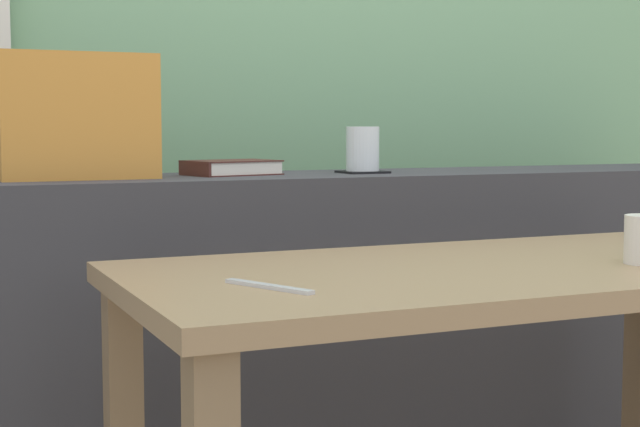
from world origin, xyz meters
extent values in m
cube|color=#38383D|center=(0.00, 0.55, 0.41)|extent=(2.80, 0.37, 0.82)
cube|color=#997A56|center=(0.07, -0.09, 0.67)|extent=(1.27, 0.62, 0.03)
cube|color=black|center=(0.14, 0.54, 0.82)|extent=(0.10, 0.10, 0.00)
cylinder|color=white|center=(0.14, 0.54, 0.88)|extent=(0.08, 0.08, 0.10)
cylinder|color=#CC4C38|center=(0.14, 0.54, 0.86)|extent=(0.07, 0.07, 0.07)
cube|color=#47231E|center=(-0.17, 0.58, 0.82)|extent=(0.22, 0.18, 0.00)
cube|color=silver|center=(-0.17, 0.58, 0.84)|extent=(0.21, 0.17, 0.03)
cube|color=#47231E|center=(-0.17, 0.58, 0.85)|extent=(0.22, 0.18, 0.00)
cube|color=#47231E|center=(-0.26, 0.56, 0.84)|extent=(0.04, 0.13, 0.03)
cube|color=#D18938|center=(-0.52, 0.55, 0.95)|extent=(0.32, 0.14, 0.26)
cube|color=silver|center=(-0.37, -0.18, 0.70)|extent=(0.09, 0.16, 0.01)
camera|label=1|loc=(-0.87, -1.50, 0.93)|focal=54.43mm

